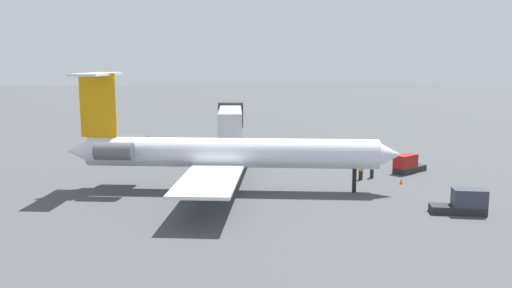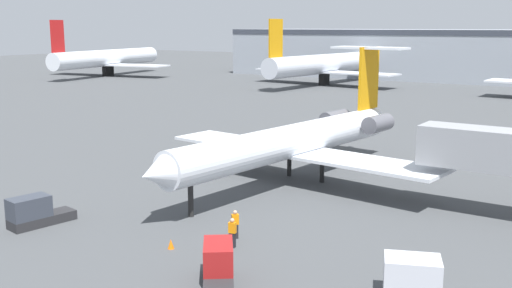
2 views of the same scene
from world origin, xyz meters
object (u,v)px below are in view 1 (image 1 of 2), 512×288
Objects in this scene: baggage_tug_lead at (464,203)px; ground_crew_loader at (372,169)px; ground_crew_marshaller at (361,171)px; jet_bridge at (230,119)px; regional_jet at (220,152)px; cargo_container_uld at (354,150)px; traffic_cone_near at (401,181)px; baggage_tug_trailing at (407,165)px.

ground_crew_loader is at bearing 15.07° from baggage_tug_lead.
jet_bridge is at bearing 39.01° from ground_crew_marshaller.
regional_jet is at bearing 175.35° from jet_bridge.
jet_bridge is at bearing 32.12° from baggage_tug_lead.
jet_bridge is 19.78m from ground_crew_loader.
traffic_cone_near is at bearing -175.88° from cargo_container_uld.
cargo_container_uld is 13.25m from traffic_cone_near.
regional_jet is 17.98m from jet_bridge.
baggage_tug_lead is at bearing -174.20° from cargo_container_uld.
ground_crew_loader is (3.72, -14.80, -2.60)m from regional_jet.
cargo_container_uld reaches higher than traffic_cone_near.
baggage_tug_lead reaches higher than ground_crew_loader.
jet_bridge is 8.17× the size of ground_crew_loader.
jet_bridge reaches higher than ground_crew_loader.
regional_jet is 17.50× the size of ground_crew_loader.
baggage_tug_trailing reaches higher than traffic_cone_near.
baggage_tug_trailing is at bearing -124.36° from jet_bridge.
ground_crew_marshaller is 0.41× the size of baggage_tug_trailing.
ground_crew_loader is at bearing -136.77° from jet_bridge.
jet_bridge is 25.11× the size of traffic_cone_near.
ground_crew_marshaller is at bearing -140.99° from jet_bridge.
baggage_tug_trailing reaches higher than ground_crew_loader.
traffic_cone_near is at bearing 154.19° from baggage_tug_trailing.
traffic_cone_near is at bearing -122.75° from ground_crew_marshaller.
baggage_tug_lead is 7.63× the size of traffic_cone_near.
jet_bridge is 3.39× the size of baggage_tug_trailing.
ground_crew_marshaller reaches higher than traffic_cone_near.
baggage_tug_lead is at bearing -147.88° from jet_bridge.
regional_jet is 17.50× the size of ground_crew_marshaller.
traffic_cone_near is (-4.88, 2.36, -0.56)m from baggage_tug_trailing.
regional_jet is at bearing 93.21° from traffic_cone_near.
regional_jet is 15.48m from ground_crew_loader.
jet_bridge is 3.29× the size of baggage_tug_lead.
jet_bridge is 23.20m from traffic_cone_near.
baggage_tug_lead reaches higher than traffic_cone_near.
baggage_tug_lead is at bearing -115.51° from regional_jet.
baggage_tug_trailing is at bearing -25.81° from traffic_cone_near.
regional_jet is 7.26× the size of baggage_tug_trailing.
regional_jet is 17.09m from traffic_cone_near.
traffic_cone_near is (-2.10, -3.26, -0.58)m from ground_crew_marshaller.
baggage_tug_lead reaches higher than ground_crew_marshaller.
baggage_tug_trailing is 8.95m from cargo_container_uld.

